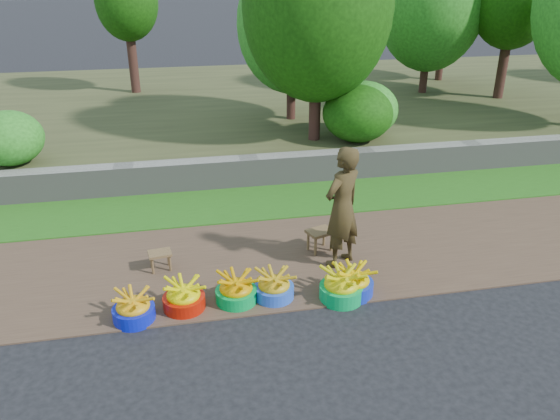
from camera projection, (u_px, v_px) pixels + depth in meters
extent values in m
plane|color=black|center=(298.00, 311.00, 6.55)|extent=(120.00, 120.00, 0.00)
cube|color=#4E392A|center=(278.00, 259.00, 7.66)|extent=(80.00, 2.50, 0.02)
cube|color=#266418|center=(256.00, 202.00, 9.44)|extent=(80.00, 1.50, 0.04)
cube|color=gray|center=(249.00, 171.00, 10.09)|extent=(80.00, 0.35, 0.55)
cube|color=#404423|center=(222.00, 108.00, 14.46)|extent=(80.00, 10.00, 0.50)
cylinder|color=#391F19|center=(504.00, 61.00, 14.10)|extent=(0.25, 0.25, 1.90)
cylinder|color=#391F19|center=(441.00, 55.00, 16.34)|extent=(0.21, 0.21, 1.50)
ellipsoid|color=#2C8421|center=(447.00, 7.00, 15.78)|extent=(1.94, 1.94, 2.43)
cylinder|color=#391F19|center=(291.00, 89.00, 12.32)|extent=(0.20, 0.20, 1.37)
ellipsoid|color=#2C8421|center=(292.00, 24.00, 11.73)|extent=(2.38, 2.38, 2.98)
cylinder|color=#391F19|center=(425.00, 65.00, 14.78)|extent=(0.21, 0.21, 1.47)
ellipsoid|color=#2C8421|center=(432.00, 4.00, 14.12)|extent=(2.77, 2.77, 3.46)
cylinder|color=#391F19|center=(133.00, 57.00, 14.72)|extent=(0.25, 0.25, 1.88)
ellipsoid|color=#15480A|center=(126.00, 1.00, 14.12)|extent=(1.62, 1.62, 2.03)
cylinder|color=#391F19|center=(315.00, 98.00, 10.80)|extent=(0.23, 0.23, 1.71)
ellipsoid|color=#15480A|center=(318.00, 6.00, 10.09)|extent=(2.84, 2.84, 3.55)
ellipsoid|color=#2C8421|center=(9.00, 138.00, 9.60)|extent=(1.20, 1.20, 0.96)
ellipsoid|color=#2C8421|center=(363.00, 109.00, 11.09)|extent=(1.42, 1.42, 1.14)
ellipsoid|color=#15480A|center=(358.00, 113.00, 10.82)|extent=(1.40, 1.40, 1.12)
cylinder|color=#0B18C4|center=(134.00, 314.00, 6.36)|extent=(0.49, 0.49, 0.18)
ellipsoid|color=orange|center=(133.00, 304.00, 6.30)|extent=(0.43, 0.43, 0.28)
cylinder|color=#AD1305|center=(184.00, 302.00, 6.56)|extent=(0.51, 0.51, 0.18)
ellipsoid|color=#DBD200|center=(183.00, 293.00, 6.50)|extent=(0.45, 0.45, 0.29)
cylinder|color=#009B3E|center=(236.00, 296.00, 6.69)|extent=(0.51, 0.51, 0.18)
ellipsoid|color=#CB8B00|center=(236.00, 286.00, 6.63)|extent=(0.45, 0.45, 0.29)
cylinder|color=blue|center=(274.00, 292.00, 6.77)|extent=(0.49, 0.49, 0.18)
ellipsoid|color=#B98F11|center=(274.00, 282.00, 6.71)|extent=(0.43, 0.43, 0.28)
cylinder|color=#059F49|center=(341.00, 292.00, 6.75)|extent=(0.54, 0.54, 0.19)
ellipsoid|color=#C6BE09|center=(342.00, 282.00, 6.68)|extent=(0.48, 0.48, 0.31)
cylinder|color=#162DB8|center=(352.00, 288.00, 6.85)|extent=(0.52, 0.52, 0.19)
ellipsoid|color=#D8AF00|center=(353.00, 278.00, 6.79)|extent=(0.46, 0.46, 0.30)
cube|color=brown|center=(160.00, 253.00, 7.29)|extent=(0.33, 0.27, 0.04)
cylinder|color=brown|center=(153.00, 266.00, 7.25)|extent=(0.03, 0.03, 0.23)
cylinder|color=brown|center=(170.00, 263.00, 7.32)|extent=(0.03, 0.03, 0.23)
cylinder|color=brown|center=(151.00, 261.00, 7.38)|extent=(0.03, 0.03, 0.23)
cylinder|color=brown|center=(168.00, 258.00, 7.45)|extent=(0.03, 0.03, 0.23)
cube|color=brown|center=(320.00, 232.00, 7.76)|extent=(0.43, 0.38, 0.04)
cylinder|color=brown|center=(315.00, 247.00, 7.69)|extent=(0.04, 0.04, 0.28)
cylinder|color=brown|center=(331.00, 242.00, 7.82)|extent=(0.04, 0.04, 0.28)
cylinder|color=brown|center=(308.00, 241.00, 7.84)|extent=(0.04, 0.04, 0.28)
cylinder|color=brown|center=(324.00, 237.00, 7.97)|extent=(0.04, 0.04, 0.28)
imported|color=black|center=(342.00, 207.00, 7.21)|extent=(0.73, 0.67, 1.68)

